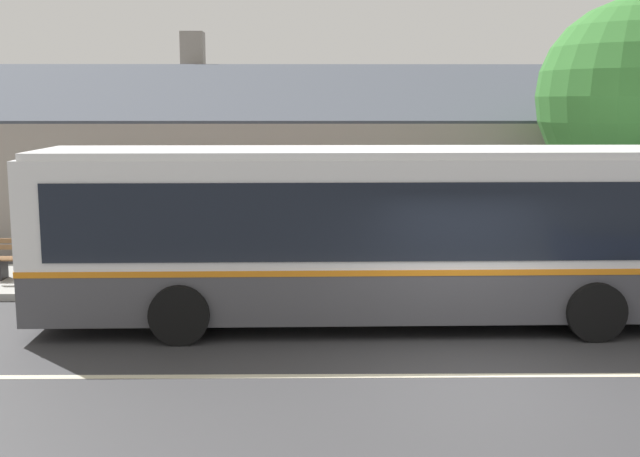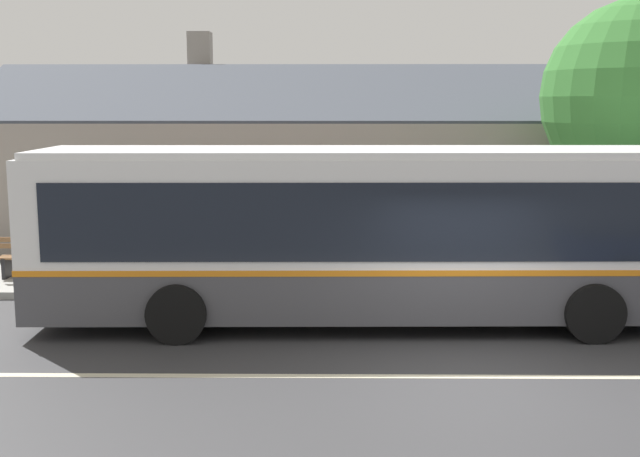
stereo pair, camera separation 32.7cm
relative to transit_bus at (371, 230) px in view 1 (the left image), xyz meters
name	(u,v)px [view 1 (the left image)]	position (x,y,z in m)	size (l,w,h in m)	color
ground_plane	(482,376)	(1.42, -2.90, -1.69)	(300.00, 300.00, 0.00)	#38383A
sidewalk_far	(425,280)	(1.42, 3.10, -1.61)	(60.00, 3.00, 0.15)	#9E9E99
lane_divider_stripe	(482,375)	(1.42, -2.90, -1.68)	(60.00, 0.16, 0.01)	beige
community_building	(411,172)	(2.00, 10.56, 0.14)	(25.20, 8.73, 6.10)	gray
transit_bus	(371,230)	(0.00, 0.00, 0.00)	(11.92, 2.92, 3.14)	#47474C
bench_by_building	(32,261)	(-7.11, 2.93, -1.12)	(1.64, 0.51, 0.94)	brown
bench_down_street	(216,264)	(-3.10, 2.57, -1.12)	(1.59, 0.51, 0.94)	brown
street_tree_primary	(634,105)	(6.26, 4.25, 2.20)	(4.38, 4.38, 6.25)	#4C3828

